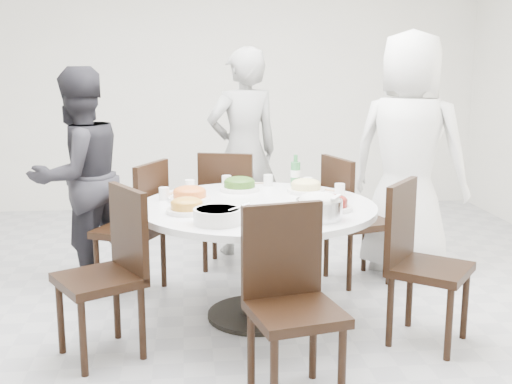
{
  "coord_description": "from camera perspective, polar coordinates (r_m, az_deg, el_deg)",
  "views": [
    {
      "loc": [
        -0.3,
        -4.13,
        1.64
      ],
      "look_at": [
        0.14,
        -0.18,
        0.82
      ],
      "focal_mm": 45.0,
      "sensor_mm": 36.0,
      "label": 1
    }
  ],
  "objects": [
    {
      "name": "floor",
      "position": [
        4.46,
        -2.11,
        -9.95
      ],
      "size": [
        6.0,
        6.0,
        0.01
      ],
      "primitive_type": "cube",
      "color": "#AFB0B4",
      "rests_on": "ground"
    },
    {
      "name": "wall_back",
      "position": [
        7.14,
        -4.05,
        9.73
      ],
      "size": [
        6.0,
        0.01,
        2.8
      ],
      "primitive_type": "cube",
      "color": "white",
      "rests_on": "ground"
    },
    {
      "name": "wall_front",
      "position": [
        1.19,
        8.36,
        -0.23
      ],
      "size": [
        6.0,
        0.01,
        2.8
      ],
      "primitive_type": "cube",
      "color": "white",
      "rests_on": "ground"
    },
    {
      "name": "dining_table",
      "position": [
        4.13,
        0.08,
        -6.2
      ],
      "size": [
        1.5,
        1.5,
        0.75
      ],
      "primitive_type": "cylinder",
      "color": "white",
      "rests_on": "floor"
    },
    {
      "name": "chair_ne",
      "position": [
        4.84,
        9.08,
        -2.42
      ],
      "size": [
        0.52,
        0.52,
        0.95
      ],
      "primitive_type": "cube",
      "rotation": [
        0.0,
        0.0,
        1.86
      ],
      "color": "black",
      "rests_on": "floor"
    },
    {
      "name": "chair_n",
      "position": [
        5.11,
        -2.3,
        -1.53
      ],
      "size": [
        0.52,
        0.52,
        0.95
      ],
      "primitive_type": "cube",
      "rotation": [
        0.0,
        0.0,
        2.87
      ],
      "color": "black",
      "rests_on": "floor"
    },
    {
      "name": "chair_nw",
      "position": [
        4.64,
        -11.18,
        -3.12
      ],
      "size": [
        0.57,
        0.57,
        0.95
      ],
      "primitive_type": "cube",
      "rotation": [
        0.0,
        0.0,
        4.24
      ],
      "color": "black",
      "rests_on": "floor"
    },
    {
      "name": "chair_sw",
      "position": [
        3.67,
        -13.82,
        -7.23
      ],
      "size": [
        0.57,
        0.57,
        0.95
      ],
      "primitive_type": "cube",
      "rotation": [
        0.0,
        0.0,
        5.23
      ],
      "color": "black",
      "rests_on": "floor"
    },
    {
      "name": "chair_s",
      "position": [
        3.13,
        3.54,
        -10.27
      ],
      "size": [
        0.5,
        0.5,
        0.95
      ],
      "primitive_type": "cube",
      "rotation": [
        0.0,
        0.0,
        6.49
      ],
      "color": "black",
      "rests_on": "floor"
    },
    {
      "name": "chair_se",
      "position": [
        3.87,
        15.25,
        -6.32
      ],
      "size": [
        0.59,
        0.59,
        0.95
      ],
      "primitive_type": "cube",
      "rotation": [
        0.0,
        0.0,
        7.18
      ],
      "color": "black",
      "rests_on": "floor"
    },
    {
      "name": "diner_right",
      "position": [
        5.05,
        13.41,
        3.29
      ],
      "size": [
        1.09,
        1.01,
        1.86
      ],
      "primitive_type": "imported",
      "rotation": [
        0.0,
        0.0,
        2.51
      ],
      "color": "silver",
      "rests_on": "floor"
    },
    {
      "name": "diner_middle",
      "position": [
        5.43,
        -1.12,
        3.56
      ],
      "size": [
        0.73,
        0.59,
        1.75
      ],
      "primitive_type": "imported",
      "rotation": [
        0.0,
        0.0,
        3.44
      ],
      "color": "black",
      "rests_on": "floor"
    },
    {
      "name": "diner_left",
      "position": [
        4.86,
        -15.48,
        1.27
      ],
      "size": [
        0.98,
        0.97,
        1.6
      ],
      "primitive_type": "imported",
      "rotation": [
        0.0,
        0.0,
        3.89
      ],
      "color": "black",
      "rests_on": "floor"
    },
    {
      "name": "dish_greens",
      "position": [
        4.45,
        -1.47,
        0.59
      ],
      "size": [
        0.28,
        0.28,
        0.07
      ],
      "primitive_type": "cylinder",
      "color": "white",
      "rests_on": "dining_table"
    },
    {
      "name": "dish_pale",
      "position": [
        4.4,
        4.45,
        0.41
      ],
      "size": [
        0.26,
        0.26,
        0.07
      ],
      "primitive_type": "cylinder",
      "color": "white",
      "rests_on": "dining_table"
    },
    {
      "name": "dish_orange",
      "position": [
        4.15,
        -5.92,
        -0.28
      ],
      "size": [
        0.27,
        0.27,
        0.07
      ],
      "primitive_type": "cylinder",
      "color": "white",
      "rests_on": "dining_table"
    },
    {
      "name": "dish_redbrown",
      "position": [
        3.9,
        6.65,
        -1.13
      ],
      "size": [
        0.26,
        0.26,
        0.06
      ],
      "primitive_type": "cylinder",
      "color": "white",
      "rests_on": "dining_table"
    },
    {
      "name": "dish_tofu",
      "position": [
        3.82,
        -6.17,
        -1.39
      ],
      "size": [
        0.25,
        0.25,
        0.06
      ],
      "primitive_type": "cylinder",
      "color": "white",
      "rests_on": "dining_table"
    },
    {
      "name": "rice_bowl",
      "position": [
        3.67,
        5.63,
        -1.54
      ],
      "size": [
        0.27,
        0.27,
        0.11
      ],
      "primitive_type": "cylinder",
      "color": "silver",
      "rests_on": "dining_table"
    },
    {
      "name": "soup_bowl",
      "position": [
        3.57,
        -3.43,
        -2.14
      ],
      "size": [
        0.27,
        0.27,
        0.08
      ],
      "primitive_type": "cylinder",
      "color": "white",
      "rests_on": "dining_table"
    },
    {
      "name": "beverage_bottle",
      "position": [
        4.54,
        3.53,
        1.85
      ],
      "size": [
        0.07,
        0.07,
        0.24
      ],
      "primitive_type": "cylinder",
      "color": "#2F773F",
      "rests_on": "dining_table"
    },
    {
      "name": "tea_cups",
      "position": [
        4.64,
        -0.87,
        1.1
      ],
      "size": [
        0.07,
        0.07,
        0.08
      ],
      "primitive_type": "cylinder",
      "color": "white",
      "rests_on": "dining_table"
    },
    {
      "name": "chopsticks",
      "position": [
        4.69,
        -0.68,
        0.8
      ],
      "size": [
        0.24,
        0.04,
        0.01
      ],
      "primitive_type": null,
      "color": "tan",
      "rests_on": "dining_table"
    }
  ]
}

